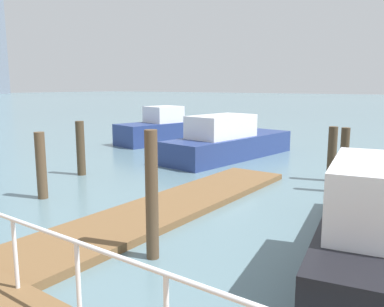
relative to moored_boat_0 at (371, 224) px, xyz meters
The scene contains 9 objects.
floating_dock 5.14m from the moored_boat_0, 88.11° to the left, with size 10.63×2.00×0.18m, color brown.
dock_piling_0 5.26m from the moored_boat_0, 20.53° to the left, with size 0.26×0.26×2.05m, color #473826.
dock_piling_1 6.77m from the moored_boat_0, 22.63° to the left, with size 0.31×0.31×1.92m, color #473826.
dock_piling_2 4.13m from the moored_boat_0, 122.45° to the left, with size 0.25×0.25×2.52m, color brown.
dock_piling_3 10.63m from the moored_boat_0, 80.71° to the left, with size 0.31×0.31×2.03m, color #473826.
dock_piling_5 8.94m from the moored_boat_0, 96.47° to the left, with size 0.29×0.29×1.99m, color brown.
moored_boat_0 is the anchor object (origin of this frame).
moored_boat_2 11.16m from the moored_boat_0, 44.49° to the left, with size 7.47×2.98×2.01m.
moored_boat_3 16.69m from the moored_boat_0, 54.47° to the left, with size 4.94×2.88×2.12m.
Camera 1 is at (-6.03, 2.38, 3.33)m, focal length 37.18 mm.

